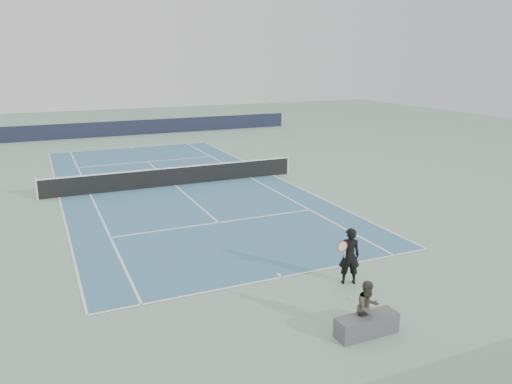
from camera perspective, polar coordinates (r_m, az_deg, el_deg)
name	(u,v)px	position (r m, az deg, el deg)	size (l,w,h in m)	color
ground	(175,186)	(25.48, -9.22, 0.73)	(80.00, 80.00, 0.00)	gray
court_surface	(175,185)	(25.48, -9.22, 0.74)	(10.97, 23.77, 0.01)	#3A6A8A
tennis_net	(175,176)	(25.36, -9.27, 1.83)	(12.90, 0.10, 1.07)	silver
windscreen_far	(117,129)	(42.62, -15.59, 6.99)	(30.00, 0.25, 1.20)	black
tennis_player	(349,256)	(14.48, 10.60, -7.18)	(0.83, 0.65, 1.67)	black
tennis_ball	(351,298)	(13.90, 10.80, -11.81)	(0.06, 0.06, 0.06)	yellow
spectator_bench	(367,316)	(12.18, 12.59, -13.66)	(1.56, 0.60, 1.34)	#4F4F53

